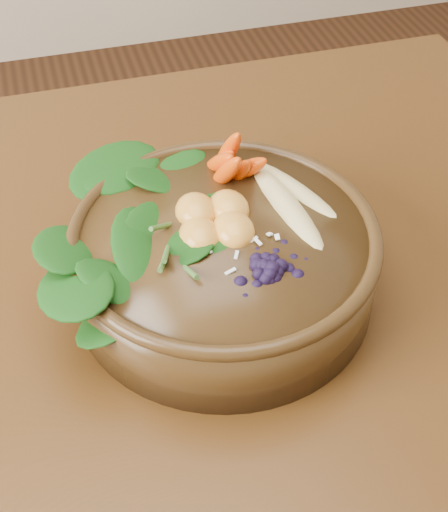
% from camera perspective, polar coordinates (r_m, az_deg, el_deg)
% --- Properties ---
extents(stoneware_bowl, '(0.40, 0.40, 0.08)m').
position_cam_1_polar(stoneware_bowl, '(0.74, 0.00, -0.56)').
color(stoneware_bowl, '#412A12').
rests_on(stoneware_bowl, dining_table).
extents(kale_heap, '(0.26, 0.24, 0.05)m').
position_cam_1_polar(kale_heap, '(0.72, -6.24, 4.57)').
color(kale_heap, '#174D12').
rests_on(kale_heap, stoneware_bowl).
extents(carrot_cluster, '(0.08, 0.08, 0.09)m').
position_cam_1_polar(carrot_cluster, '(0.76, -0.29, 9.42)').
color(carrot_cluster, '#EE4107').
rests_on(carrot_cluster, stoneware_bowl).
extents(banana_halves, '(0.09, 0.18, 0.03)m').
position_cam_1_polar(banana_halves, '(0.75, 5.47, 5.64)').
color(banana_halves, '#E0CC84').
rests_on(banana_halves, stoneware_bowl).
extents(mandarin_cluster, '(0.12, 0.12, 0.03)m').
position_cam_1_polar(mandarin_cluster, '(0.71, -0.78, 3.83)').
color(mandarin_cluster, gold).
rests_on(mandarin_cluster, stoneware_bowl).
extents(blueberry_pile, '(0.17, 0.15, 0.04)m').
position_cam_1_polar(blueberry_pile, '(0.66, 3.54, 0.31)').
color(blueberry_pile, black).
rests_on(blueberry_pile, stoneware_bowl).
extents(coconut_flakes, '(0.12, 0.11, 0.01)m').
position_cam_1_polar(coconut_flakes, '(0.70, 1.19, 1.24)').
color(coconut_flakes, white).
rests_on(coconut_flakes, stoneware_bowl).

